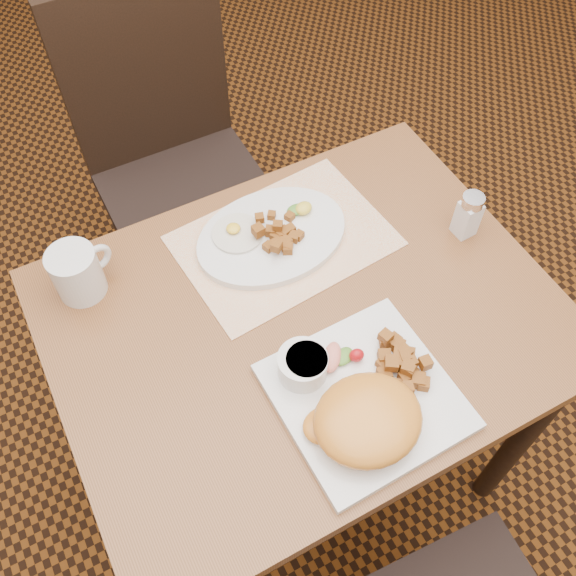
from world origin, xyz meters
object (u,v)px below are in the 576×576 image
(plate_oval, at_px, (272,236))
(salt_shaker, at_px, (468,214))
(table, at_px, (304,345))
(plate_square, at_px, (365,396))
(chair_far, at_px, (173,154))
(coffee_mug, at_px, (78,272))

(plate_oval, distance_m, salt_shaker, 0.38)
(table, distance_m, plate_square, 0.22)
(table, distance_m, chair_far, 0.73)
(chair_far, height_order, plate_square, chair_far)
(salt_shaker, bearing_deg, table, -176.02)
(plate_oval, bearing_deg, chair_far, 92.81)
(table, xyz_separation_m, plate_oval, (0.03, 0.18, 0.12))
(table, relative_size, coffee_mug, 7.64)
(coffee_mug, bearing_deg, salt_shaker, -17.25)
(salt_shaker, bearing_deg, chair_far, 118.06)
(plate_oval, relative_size, salt_shaker, 3.05)
(chair_far, relative_size, coffee_mug, 8.24)
(plate_square, bearing_deg, table, 92.43)
(plate_square, distance_m, coffee_mug, 0.55)
(table, height_order, plate_oval, plate_oval)
(plate_square, distance_m, salt_shaker, 0.42)
(chair_far, relative_size, salt_shaker, 9.70)
(plate_square, height_order, plate_oval, plate_oval)
(plate_square, relative_size, plate_oval, 0.92)
(chair_far, distance_m, salt_shaker, 0.83)
(salt_shaker, distance_m, coffee_mug, 0.74)
(coffee_mug, bearing_deg, table, -36.16)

